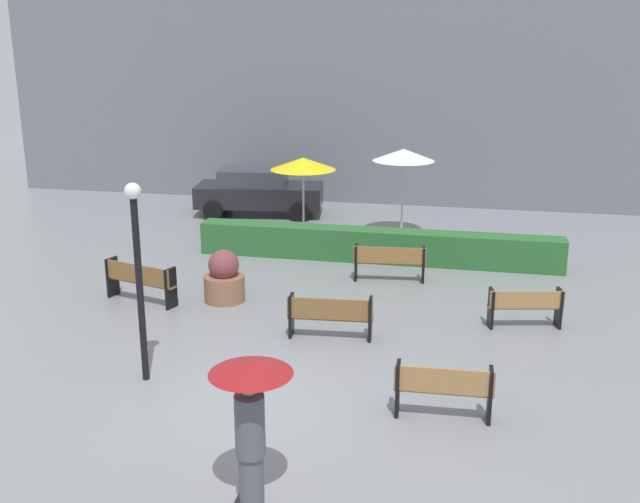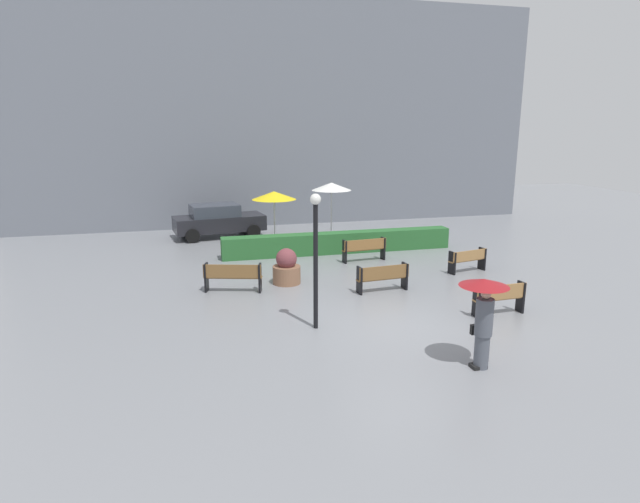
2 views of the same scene
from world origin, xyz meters
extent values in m
plane|color=gray|center=(0.00, 0.00, 0.00)|extent=(60.00, 60.00, 0.00)
cube|color=olive|center=(1.47, 6.80, 0.46)|extent=(1.78, 0.42, 0.04)
cube|color=olive|center=(1.49, 6.66, 0.69)|extent=(1.76, 0.22, 0.41)
cube|color=black|center=(0.65, 6.70, 0.45)|extent=(0.09, 0.35, 0.89)
cube|color=black|center=(2.29, 6.87, 0.45)|extent=(0.09, 0.35, 0.89)
cube|color=brown|center=(0.75, 2.98, 0.42)|extent=(1.72, 0.40, 0.04)
cube|color=brown|center=(0.76, 2.82, 0.65)|extent=(1.70, 0.17, 0.43)
cube|color=black|center=(-0.04, 2.89, 0.43)|extent=(0.09, 0.37, 0.87)
cube|color=black|center=(1.54, 3.02, 0.43)|extent=(0.09, 0.37, 0.87)
cube|color=#9E7242|center=(4.57, 4.38, 0.44)|extent=(1.55, 0.57, 0.04)
cube|color=#9E7242|center=(4.60, 4.23, 0.64)|extent=(1.50, 0.36, 0.37)
cube|color=black|center=(3.89, 4.21, 0.41)|extent=(0.13, 0.36, 0.82)
cube|color=black|center=(5.26, 4.51, 0.41)|extent=(0.13, 0.36, 0.82)
cube|color=brown|center=(-3.85, 4.13, 0.47)|extent=(1.84, 0.77, 0.04)
cube|color=brown|center=(-3.89, 3.99, 0.71)|extent=(1.77, 0.56, 0.43)
cube|color=black|center=(-4.68, 4.35, 0.46)|extent=(0.16, 0.36, 0.92)
cube|color=black|center=(-3.03, 3.87, 0.46)|extent=(0.16, 0.36, 0.92)
cube|color=#9E7242|center=(3.12, 0.16, 0.46)|extent=(1.56, 0.28, 0.04)
cube|color=#9E7242|center=(3.12, 0.03, 0.69)|extent=(1.55, 0.10, 0.41)
cube|color=black|center=(2.40, 0.11, 0.45)|extent=(0.07, 0.32, 0.89)
cube|color=black|center=(3.83, 0.17, 0.45)|extent=(0.07, 0.32, 0.89)
cylinder|color=#4C515B|center=(0.85, -2.71, 0.38)|extent=(0.32, 0.32, 0.76)
cube|color=black|center=(0.79, -2.71, 0.04)|extent=(0.32, 0.26, 0.08)
cylinder|color=#4C515B|center=(0.85, -2.71, 1.17)|extent=(0.38, 0.38, 0.82)
sphere|color=tan|center=(0.85, -2.71, 1.68)|extent=(0.21, 0.21, 0.21)
cube|color=black|center=(0.83, -2.49, 0.81)|extent=(0.28, 0.10, 0.22)
cylinder|color=black|center=(0.85, -2.61, 1.45)|extent=(0.02, 0.02, 0.90)
cone|color=maroon|center=(0.85, -2.61, 1.90)|extent=(1.06, 1.06, 0.16)
cylinder|color=brown|center=(-2.03, 4.58, 0.30)|extent=(0.93, 0.93, 0.60)
sphere|color=brown|center=(-2.03, 4.58, 0.85)|extent=(0.70, 0.70, 0.70)
cylinder|color=black|center=(-2.07, 0.44, 1.63)|extent=(0.12, 0.12, 3.26)
sphere|color=white|center=(-2.07, 0.44, 3.38)|extent=(0.28, 0.28, 0.28)
cylinder|color=silver|center=(-1.48, 10.12, 1.14)|extent=(0.06, 0.06, 2.27)
cone|color=yellow|center=(-1.48, 10.12, 2.27)|extent=(1.90, 1.90, 0.35)
cylinder|color=silver|center=(1.33, 10.99, 1.24)|extent=(0.06, 0.06, 2.49)
cone|color=white|center=(1.33, 10.99, 2.49)|extent=(1.82, 1.82, 0.35)
cube|color=#28602D|center=(0.94, 8.40, 0.43)|extent=(9.72, 0.70, 0.86)
cube|color=slate|center=(0.00, 16.00, 5.81)|extent=(28.00, 1.20, 11.62)
cube|color=black|center=(-3.67, 12.97, 0.67)|extent=(4.41, 2.33, 0.70)
cube|color=#333842|center=(-3.87, 12.94, 1.29)|extent=(2.41, 1.91, 0.55)
cylinder|color=black|center=(-2.38, 14.04, 0.32)|extent=(0.66, 0.31, 0.64)
cylinder|color=black|center=(-2.13, 12.31, 0.32)|extent=(0.66, 0.31, 0.64)
cylinder|color=black|center=(-5.21, 13.63, 0.32)|extent=(0.66, 0.31, 0.64)
cylinder|color=black|center=(-4.96, 11.90, 0.32)|extent=(0.66, 0.31, 0.64)
camera|label=1|loc=(3.41, -10.58, 5.82)|focal=41.58mm
camera|label=2|loc=(-5.17, -11.97, 5.09)|focal=29.25mm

